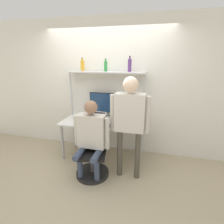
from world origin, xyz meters
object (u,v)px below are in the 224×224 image
office_chair (92,160)px  person_standing (130,116)px  laptop (98,120)px  bottle_green (106,66)px  cell_phone (109,126)px  bottle_purple (130,65)px  monitor (102,104)px  bottle_amber (82,65)px  person_seated (91,134)px

office_chair → person_standing: (0.61, 0.08, 0.81)m
laptop → bottle_green: size_ratio=1.35×
cell_phone → bottle_purple: size_ratio=0.54×
monitor → laptop: bearing=-85.6°
bottle_green → bottle_purple: size_ratio=0.83×
laptop → bottle_amber: size_ratio=1.26×
bottle_purple → bottle_amber: (-0.93, 0.00, -0.01)m
laptop → person_seated: 0.54m
laptop → person_standing: size_ratio=0.18×
bottle_green → person_seated: bearing=-90.9°
person_standing → office_chair: bearing=-172.5°
laptop → cell_phone: (0.25, -0.08, -0.06)m
monitor → bottle_amber: (-0.37, -0.03, 0.75)m
cell_phone → bottle_purple: (0.28, 0.41, 1.06)m
person_standing → bottle_purple: 1.04m
office_chair → cell_phone: bearing=64.0°
person_seated → bottle_green: (0.01, 0.86, 1.02)m
cell_phone → bottle_green: size_ratio=0.65×
person_seated → bottle_purple: size_ratio=4.74×
bottle_purple → laptop: bearing=-148.7°
laptop → bottle_purple: 1.18m
bottle_purple → cell_phone: bearing=-124.4°
laptop → bottle_amber: (-0.39, 0.32, 0.99)m
office_chair → bottle_amber: bottle_amber is taller
cell_phone → bottle_green: (-0.18, 0.41, 1.04)m
bottle_purple → monitor: bearing=176.7°
office_chair → bottle_purple: 1.81m
office_chair → bottle_amber: size_ratio=3.64×
person_seated → bottle_green: size_ratio=5.72×
monitor → person_seated: bearing=-84.1°
monitor → bottle_amber: size_ratio=2.12×
office_chair → bottle_green: size_ratio=3.89×
laptop → bottle_amber: 1.11m
laptop → bottle_purple: bottle_purple is taller
monitor → bottle_green: (0.11, -0.03, 0.75)m
laptop → bottle_purple: (0.53, 0.32, 1.00)m
person_standing → person_seated: bearing=-168.3°
bottle_purple → bottle_amber: bottle_purple is taller
cell_phone → bottle_amber: size_ratio=0.61×
monitor → cell_phone: (0.28, -0.44, -0.29)m
office_chair → bottle_amber: 1.79m
cell_phone → laptop: bearing=161.9°
laptop → cell_phone: 0.27m
office_chair → person_standing: 1.02m
laptop → person_standing: bearing=-31.5°
office_chair → laptop: bearing=96.6°
laptop → bottle_green: bottle_green is taller
monitor → person_seated: size_ratio=0.40×
cell_phone → person_standing: (0.41, -0.33, 0.33)m
bottle_purple → bottle_amber: size_ratio=1.13×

